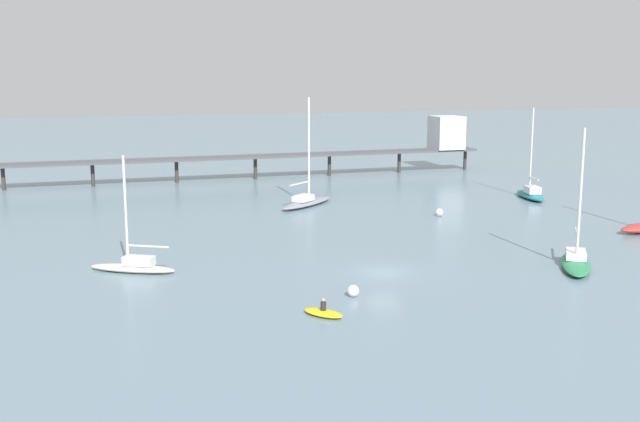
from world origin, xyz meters
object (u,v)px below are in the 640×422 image
(pier, at_px, (360,144))
(sailboat_cream, at_px, (134,264))
(sailboat_green, at_px, (576,259))
(mooring_buoy_inner, at_px, (353,291))
(sailboat_gray, at_px, (306,200))
(dinghy_yellow, at_px, (323,312))
(mooring_buoy_near, at_px, (439,212))
(sailboat_teal, at_px, (531,193))

(pier, height_order, sailboat_cream, sailboat_cream)
(sailboat_green, distance_m, mooring_buoy_inner, 19.44)
(sailboat_cream, xyz_separation_m, sailboat_green, (33.39, -7.74, -0.01))
(sailboat_gray, bearing_deg, dinghy_yellow, -103.04)
(mooring_buoy_near, bearing_deg, sailboat_green, -85.79)
(mooring_buoy_inner, relative_size, mooring_buoy_near, 1.01)
(dinghy_yellow, bearing_deg, sailboat_cream, 128.66)
(mooring_buoy_inner, bearing_deg, dinghy_yellow, -132.73)
(sailboat_gray, xyz_separation_m, mooring_buoy_inner, (-5.67, -34.40, -0.27))
(sailboat_green, distance_m, dinghy_yellow, 23.13)
(pier, relative_size, sailboat_gray, 5.57)
(sailboat_cream, distance_m, mooring_buoy_inner, 17.65)
(sailboat_teal, relative_size, mooring_buoy_inner, 13.12)
(sailboat_teal, relative_size, sailboat_gray, 0.88)
(sailboat_teal, bearing_deg, dinghy_yellow, -135.39)
(sailboat_green, bearing_deg, pier, 89.37)
(sailboat_gray, height_order, dinghy_yellow, sailboat_gray)
(sailboat_green, relative_size, mooring_buoy_inner, 13.34)
(sailboat_green, xyz_separation_m, dinghy_yellow, (-22.30, -6.12, -0.41))
(sailboat_green, bearing_deg, sailboat_teal, 65.29)
(sailboat_cream, height_order, mooring_buoy_near, sailboat_cream)
(dinghy_yellow, height_order, mooring_buoy_near, dinghy_yellow)
(sailboat_gray, xyz_separation_m, dinghy_yellow, (-8.73, -37.71, -0.47))
(pier, height_order, mooring_buoy_near, pier)
(dinghy_yellow, bearing_deg, mooring_buoy_near, 53.65)
(sailboat_green, bearing_deg, mooring_buoy_near, 94.21)
(sailboat_cream, height_order, mooring_buoy_inner, sailboat_cream)
(mooring_buoy_near, bearing_deg, mooring_buoy_inner, -125.40)
(pier, relative_size, sailboat_cream, 7.56)
(mooring_buoy_inner, bearing_deg, sailboat_teal, 44.35)
(pier, relative_size, sailboat_green, 6.20)
(mooring_buoy_inner, bearing_deg, sailboat_gray, 80.64)
(pier, xyz_separation_m, mooring_buoy_near, (-2.22, -32.70, -4.07))
(mooring_buoy_near, bearing_deg, sailboat_teal, 25.33)
(sailboat_teal, bearing_deg, pier, 116.54)
(pier, height_order, sailboat_gray, sailboat_gray)
(sailboat_gray, height_order, mooring_buoy_near, sailboat_gray)
(pier, distance_m, sailboat_gray, 27.36)
(sailboat_teal, xyz_separation_m, mooring_buoy_inner, (-32.62, -31.89, -0.28))
(sailboat_cream, bearing_deg, dinghy_yellow, -51.34)
(dinghy_yellow, xyz_separation_m, mooring_buoy_near, (20.68, 28.10, 0.20))
(sailboat_cream, bearing_deg, mooring_buoy_inner, -36.69)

